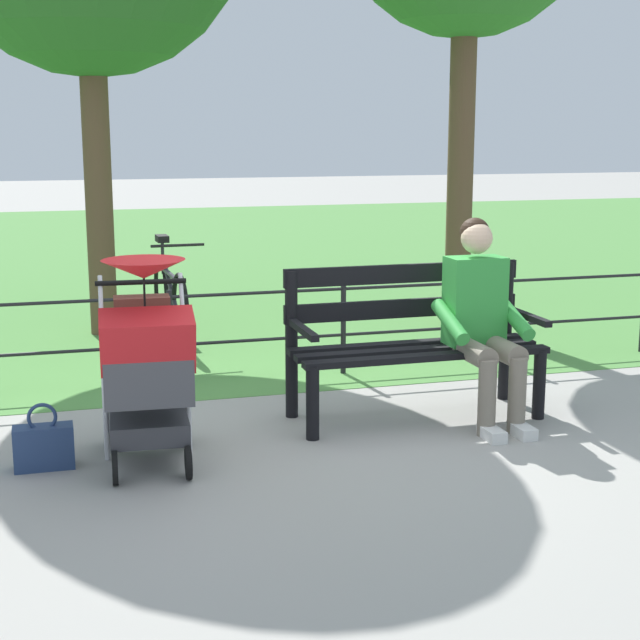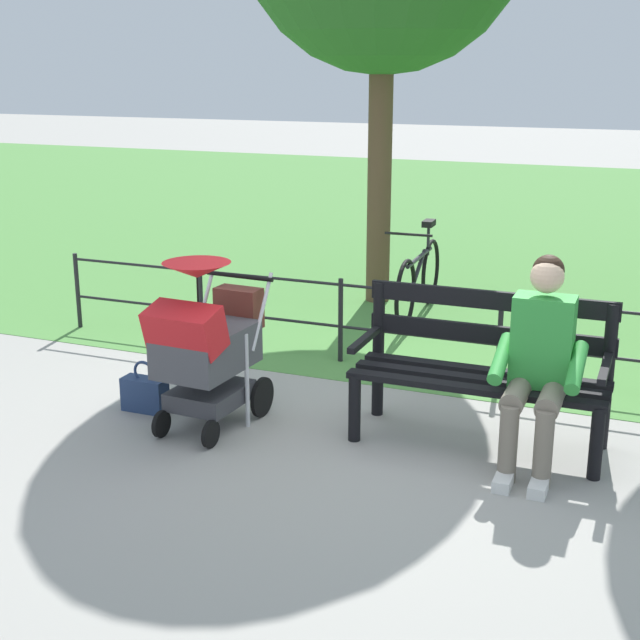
% 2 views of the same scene
% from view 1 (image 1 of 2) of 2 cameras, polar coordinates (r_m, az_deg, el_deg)
% --- Properties ---
extents(ground_plane, '(60.00, 60.00, 0.00)m').
position_cam_1_polar(ground_plane, '(5.97, -1.02, -6.49)').
color(ground_plane, '#9E9B93').
extents(grass_lawn, '(40.00, 16.00, 0.01)m').
position_cam_1_polar(grass_lawn, '(14.48, -10.07, 3.92)').
color(grass_lawn, '#518E42').
rests_on(grass_lawn, ground).
extents(park_bench, '(1.60, 0.61, 0.96)m').
position_cam_1_polar(park_bench, '(6.17, 5.46, -0.90)').
color(park_bench, black).
rests_on(park_bench, ground).
extents(person_on_bench, '(0.53, 0.74, 1.28)m').
position_cam_1_polar(person_on_bench, '(6.09, 9.57, 0.29)').
color(person_on_bench, slate).
rests_on(person_on_bench, ground).
extents(stroller, '(0.55, 0.91, 1.15)m').
position_cam_1_polar(stroller, '(5.29, -10.25, -2.34)').
color(stroller, black).
rests_on(stroller, ground).
extents(handbag, '(0.32, 0.14, 0.37)m').
position_cam_1_polar(handbag, '(5.48, -16.05, -7.18)').
color(handbag, navy).
rests_on(handbag, ground).
extents(park_fence, '(6.51, 0.04, 0.70)m').
position_cam_1_polar(park_fence, '(7.04, -3.64, -0.26)').
color(park_fence, black).
rests_on(park_fence, ground).
extents(bicycle, '(0.44, 1.66, 0.89)m').
position_cam_1_polar(bicycle, '(8.51, -8.87, 1.29)').
color(bicycle, black).
rests_on(bicycle, ground).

